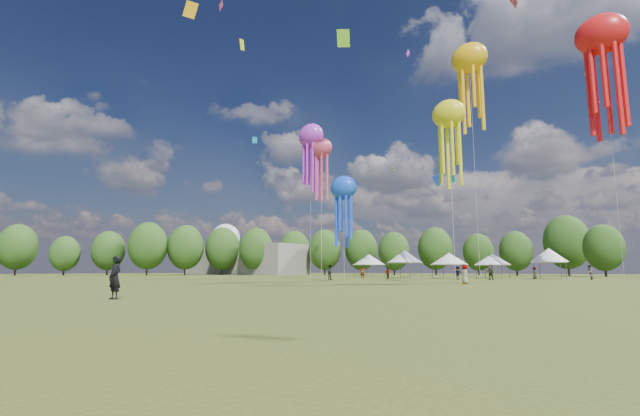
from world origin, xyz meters
The scene contains 10 objects.
ground centered at (0.00, 0.00, 0.00)m, with size 300.00×300.00×0.00m, color #384416.
observer_main centered at (7.14, -2.22, 0.91)m, with size 0.66×0.43×1.81m, color black.
spectator_near centered at (-9.30, 32.86, 0.93)m, with size 0.90×0.70×1.86m, color gray.
spectators_far centered at (5.74, 45.86, 0.90)m, with size 26.67×32.29×1.92m.
festival_tents centered at (-4.21, 54.91, 3.13)m, with size 34.64×11.71×4.43m.
show_kites centered at (5.37, 40.51, 21.66)m, with size 41.52×22.72×30.91m.
small_kites centered at (0.90, 41.81, 31.12)m, with size 77.54×48.53×42.42m.
treeline centered at (-3.87, 62.51, 6.54)m, with size 201.57×95.24×13.43m.
hangar centered at (-72.00, 72.00, 4.00)m, with size 40.00×12.00×8.00m, color gray.
radome centered at (-88.00, 78.00, 9.99)m, with size 9.00×9.00×16.00m.
Camera 1 is at (25.72, -11.08, 1.20)m, focal length 24.81 mm.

